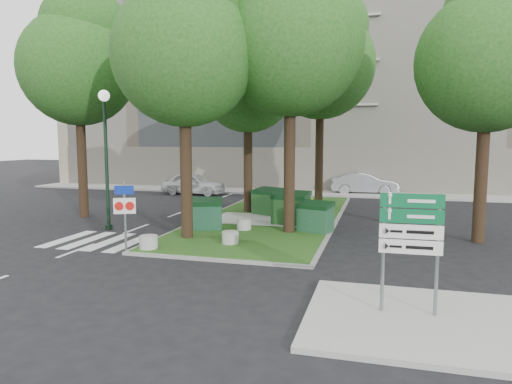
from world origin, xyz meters
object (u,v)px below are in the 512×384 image
(tree_median_near_left, at_px, (187,40))
(dumpster_d, at_px, (315,217))
(dumpster_a, at_px, (206,214))
(directional_sign, at_px, (411,234))
(bollard_right, at_px, (230,237))
(tree_median_far, at_px, (323,54))
(litter_bin, at_px, (309,205))
(dumpster_b, at_px, (268,201))
(street_lamp, at_px, (106,143))
(car_white, at_px, (193,184))
(traffic_sign_pole, at_px, (125,207))
(dumpster_c, at_px, (291,208))
(tree_median_near_right, at_px, (293,28))
(car_silver, at_px, (364,183))
(tree_street_left, at_px, (80,57))
(bollard_mid, at_px, (244,224))
(tree_median_mid, at_px, (250,74))
(bollard_left, at_px, (149,242))

(tree_median_near_left, bearing_deg, dumpster_d, 27.87)
(dumpster_a, bearing_deg, directional_sign, -63.06)
(bollard_right, relative_size, directional_sign, 0.23)
(tree_median_far, relative_size, litter_bin, 16.65)
(dumpster_b, height_order, street_lamp, street_lamp)
(dumpster_b, xyz_separation_m, car_white, (-7.12, 7.50, 0.00))
(dumpster_b, bearing_deg, directional_sign, -38.32)
(dumpster_a, height_order, traffic_sign_pole, traffic_sign_pole)
(traffic_sign_pole, distance_m, car_white, 16.35)
(directional_sign, bearing_deg, dumpster_c, 113.22)
(traffic_sign_pole, bearing_deg, dumpster_a, 50.29)
(tree_median_near_right, height_order, directional_sign, tree_median_near_right)
(bollard_right, distance_m, directional_sign, 7.87)
(tree_median_near_left, relative_size, bollard_right, 17.82)
(car_white, bearing_deg, car_silver, -70.71)
(tree_median_near_left, xyz_separation_m, tree_street_left, (-7.00, 3.50, 0.33))
(dumpster_a, relative_size, litter_bin, 2.22)
(car_silver, bearing_deg, traffic_sign_pole, 154.68)
(bollard_mid, height_order, street_lamp, street_lamp)
(tree_median_near_left, height_order, tree_median_mid, tree_median_near_left)
(tree_median_near_left, relative_size, litter_bin, 14.70)
(dumpster_a, distance_m, car_silver, 16.12)
(dumpster_a, height_order, car_silver, car_silver)
(tree_street_left, bearing_deg, bollard_left, -41.05)
(car_silver, bearing_deg, tree_street_left, 131.05)
(directional_sign, xyz_separation_m, car_white, (-13.05, 19.25, -1.06))
(tree_median_near_left, distance_m, bollard_left, 7.30)
(bollard_right, bearing_deg, dumpster_a, 128.44)
(tree_median_mid, xyz_separation_m, car_white, (-6.05, 6.92, -6.23))
(tree_median_near_left, height_order, bollard_right, tree_median_near_left)
(tree_median_far, bearing_deg, directional_sign, -76.07)
(tree_street_left, relative_size, car_silver, 2.42)
(tree_median_mid, distance_m, directional_sign, 15.09)
(tree_street_left, xyz_separation_m, dumpster_a, (6.97, -1.80, -6.92))
(bollard_right, xyz_separation_m, litter_bin, (1.65, 7.58, 0.15))
(bollard_mid, distance_m, car_silver, 15.39)
(tree_street_left, distance_m, traffic_sign_pole, 10.20)
(street_lamp, bearing_deg, tree_median_mid, 49.91)
(dumpster_a, relative_size, dumpster_c, 0.94)
(tree_street_left, height_order, street_lamp, tree_street_left)
(tree_median_near_left, height_order, car_silver, tree_median_near_left)
(bollard_left, bearing_deg, tree_median_near_right, 44.60)
(car_white, bearing_deg, bollard_right, -149.16)
(dumpster_d, relative_size, car_silver, 0.34)
(bollard_mid, bearing_deg, dumpster_b, 89.62)
(tree_median_near_right, distance_m, tree_median_far, 7.51)
(tree_median_far, xyz_separation_m, dumpster_a, (-3.73, -7.80, -7.59))
(street_lamp, bearing_deg, tree_median_near_left, -13.53)
(dumpster_c, bearing_deg, bollard_left, -115.28)
(tree_median_near_right, bearing_deg, bollard_left, -135.40)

